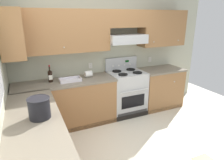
{
  "coord_description": "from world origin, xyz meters",
  "views": [
    {
      "loc": [
        -1.25,
        -2.26,
        2.05
      ],
      "look_at": [
        0.09,
        0.7,
        1.0
      ],
      "focal_mm": 31.57,
      "sensor_mm": 36.0,
      "label": 1
    }
  ],
  "objects_px": {
    "stove": "(126,92)",
    "paper_towel_roll": "(88,74)",
    "bucket": "(39,108)",
    "wine_bottle": "(50,75)",
    "bowl": "(70,80)"
  },
  "relations": [
    {
      "from": "bowl",
      "to": "bucket",
      "type": "bearing_deg",
      "value": -117.66
    },
    {
      "from": "wine_bottle",
      "to": "stove",
      "type": "bearing_deg",
      "value": -2.51
    },
    {
      "from": "bowl",
      "to": "bucket",
      "type": "xyz_separation_m",
      "value": [
        -0.64,
        -1.22,
        0.11
      ]
    },
    {
      "from": "wine_bottle",
      "to": "bucket",
      "type": "height_order",
      "value": "wine_bottle"
    },
    {
      "from": "bucket",
      "to": "paper_towel_roll",
      "type": "height_order",
      "value": "bucket"
    },
    {
      "from": "stove",
      "to": "bucket",
      "type": "bearing_deg",
      "value": -145.61
    },
    {
      "from": "stove",
      "to": "bucket",
      "type": "relative_size",
      "value": 4.59
    },
    {
      "from": "stove",
      "to": "paper_towel_roll",
      "type": "relative_size",
      "value": 8.38
    },
    {
      "from": "stove",
      "to": "paper_towel_roll",
      "type": "distance_m",
      "value": 0.96
    },
    {
      "from": "wine_bottle",
      "to": "paper_towel_roll",
      "type": "xyz_separation_m",
      "value": [
        0.73,
        0.01,
        -0.06
      ]
    },
    {
      "from": "wine_bottle",
      "to": "bucket",
      "type": "relative_size",
      "value": 1.2
    },
    {
      "from": "stove",
      "to": "wine_bottle",
      "type": "relative_size",
      "value": 3.83
    },
    {
      "from": "stove",
      "to": "bucket",
      "type": "xyz_separation_m",
      "value": [
        -1.85,
        -1.27,
        0.56
      ]
    },
    {
      "from": "wine_bottle",
      "to": "bucket",
      "type": "xyz_separation_m",
      "value": [
        -0.3,
        -1.33,
        0.01
      ]
    },
    {
      "from": "stove",
      "to": "paper_towel_roll",
      "type": "height_order",
      "value": "stove"
    }
  ]
}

